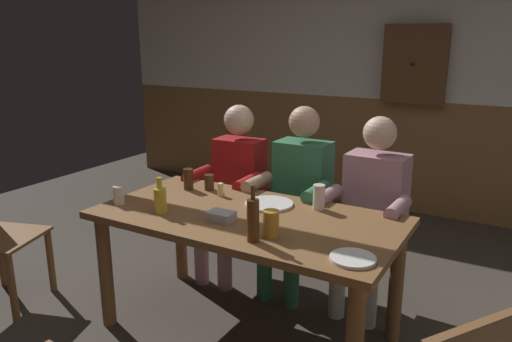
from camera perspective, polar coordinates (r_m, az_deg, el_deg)
name	(u,v)px	position (r m, az deg, el deg)	size (l,w,h in m)	color
ground_plane	(239,339)	(2.98, -2.00, -18.76)	(7.39, 7.39, 0.00)	#423A33
back_wall_upper	(390,26)	(4.98, 15.22, 15.83)	(6.16, 0.12, 1.36)	beige
back_wall_wainscot	(382,153)	(5.10, 14.28, 2.02)	(6.16, 0.12, 1.09)	brown
dining_table	(247,232)	(2.76, -1.05, -7.08)	(1.67, 0.86, 0.72)	brown
person_0	(233,184)	(3.51, -2.64, -1.47)	(0.49, 0.53, 1.21)	#AD1919
person_1	(298,192)	(3.28, 4.83, -2.40)	(0.49, 0.51, 1.23)	#33724C
person_2	(372,205)	(3.13, 13.18, -3.86)	(0.51, 0.53, 1.21)	#B78493
table_candle	(220,189)	(3.03, -4.12, -2.14)	(0.04, 0.04, 0.08)	#F9E08C
condiment_caddy	(221,216)	(2.63, -4.03, -5.22)	(0.14, 0.10, 0.05)	#B2B7BC
plate_0	(353,258)	(2.23, 11.09, -9.86)	(0.20, 0.20, 0.01)	white
plate_1	(269,204)	(2.87, 1.51, -3.80)	(0.28, 0.28, 0.01)	white
bottle_0	(160,199)	(2.77, -10.97, -3.22)	(0.07, 0.07, 0.20)	gold
bottle_1	(253,219)	(2.34, -0.35, -5.60)	(0.06, 0.06, 0.28)	#593314
pint_glass_0	(319,197)	(2.80, 7.26, -3.00)	(0.07, 0.07, 0.14)	white
pint_glass_1	(209,182)	(3.15, -5.41, -1.30)	(0.06, 0.06, 0.10)	#4C2D19
pint_glass_2	(271,224)	(2.41, 1.74, -6.08)	(0.08, 0.08, 0.13)	gold
pint_glass_3	(119,195)	(2.98, -15.54, -2.71)	(0.06, 0.06, 0.11)	white
pint_glass_4	(188,179)	(3.17, -7.80, -0.93)	(0.06, 0.06, 0.14)	#4C2D19
wall_dart_cabinet	(415,64)	(4.79, 17.81, 11.67)	(0.56, 0.15, 0.70)	brown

